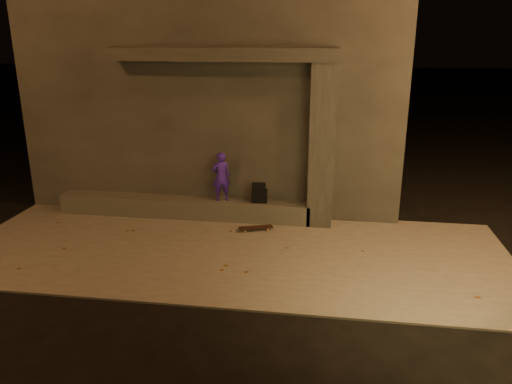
% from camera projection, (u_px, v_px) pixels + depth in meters
% --- Properties ---
extents(ground, '(120.00, 120.00, 0.00)m').
position_uv_depth(ground, '(208.00, 302.00, 8.19)').
color(ground, black).
rests_on(ground, ground).
extents(sidewalk, '(11.00, 4.40, 0.04)m').
position_uv_depth(sidewalk, '(232.00, 251.00, 10.06)').
color(sidewalk, slate).
rests_on(sidewalk, ground).
extents(building, '(9.00, 5.10, 5.22)m').
position_uv_depth(building, '(226.00, 94.00, 13.65)').
color(building, '#363331').
rests_on(building, ground).
extents(ledge, '(6.00, 0.55, 0.45)m').
position_uv_depth(ledge, '(184.00, 207.00, 11.85)').
color(ledge, '#52504B').
rests_on(ledge, sidewalk).
extents(column, '(0.55, 0.55, 3.60)m').
position_uv_depth(column, '(322.00, 147.00, 10.92)').
color(column, '#363331').
rests_on(column, sidewalk).
extents(canopy, '(5.00, 0.70, 0.28)m').
position_uv_depth(canopy, '(222.00, 54.00, 10.68)').
color(canopy, '#363331').
rests_on(canopy, column).
extents(skateboarder, '(0.49, 0.40, 1.15)m').
position_uv_depth(skateboarder, '(221.00, 176.00, 11.47)').
color(skateboarder, '#3D1CBB').
rests_on(skateboarder, ledge).
extents(backpack, '(0.36, 0.25, 0.49)m').
position_uv_depth(backpack, '(259.00, 195.00, 11.47)').
color(backpack, black).
rests_on(backpack, ledge).
extents(skateboard, '(0.78, 0.44, 0.08)m').
position_uv_depth(skateboard, '(256.00, 228.00, 11.03)').
color(skateboard, black).
rests_on(skateboard, sidewalk).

